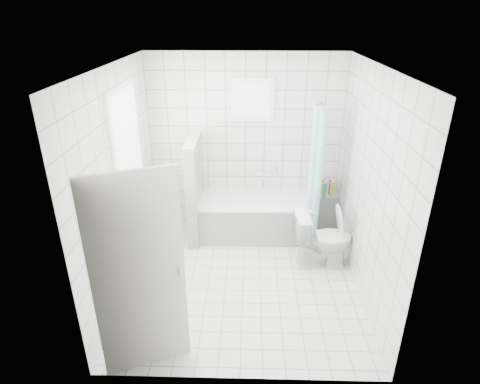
{
  "coord_description": "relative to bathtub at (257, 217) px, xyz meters",
  "views": [
    {
      "loc": [
        0.07,
        -4.14,
        3.13
      ],
      "look_at": [
        -0.05,
        0.35,
        1.05
      ],
      "focal_mm": 30.0,
      "sensor_mm": 36.0,
      "label": 1
    }
  ],
  "objects": [
    {
      "name": "tiled_ledge",
      "position": [
        1.05,
        0.25,
        -0.02
      ],
      "size": [
        0.4,
        0.24,
        0.55
      ],
      "primitive_type": "cube",
      "color": "white",
      "rests_on": "ground"
    },
    {
      "name": "wall_right",
      "position": [
        1.22,
        -1.12,
        1.01
      ],
      "size": [
        0.02,
        3.0,
        2.6
      ],
      "primitive_type": "cube",
      "color": "white",
      "rests_on": "ground"
    },
    {
      "name": "toilet",
      "position": [
        0.85,
        -0.78,
        0.1
      ],
      "size": [
        0.79,
        0.5,
        0.77
      ],
      "primitive_type": "imported",
      "rotation": [
        0.0,
        0.0,
        1.66
      ],
      "color": "white",
      "rests_on": "ground"
    },
    {
      "name": "ledge_bottles",
      "position": [
        1.05,
        0.23,
        0.37
      ],
      "size": [
        0.19,
        0.19,
        0.23
      ],
      "color": "#2617BD",
      "rests_on": "tiled_ledge"
    },
    {
      "name": "curtain_rod",
      "position": [
        0.77,
        -0.02,
        1.71
      ],
      "size": [
        0.02,
        0.8,
        0.02
      ],
      "primitive_type": "cylinder",
      "rotation": [
        1.57,
        0.0,
        0.0
      ],
      "color": "silver",
      "rests_on": "wall_back"
    },
    {
      "name": "sill_bottles",
      "position": [
        -1.48,
        -0.96,
        0.71
      ],
      "size": [
        0.16,
        0.77,
        0.26
      ],
      "color": "#D5528B",
      "rests_on": "window_sill"
    },
    {
      "name": "shower_curtain",
      "position": [
        0.77,
        -0.16,
        0.81
      ],
      "size": [
        0.14,
        0.48,
        1.78
      ],
      "primitive_type": null,
      "color": "#45CBC1",
      "rests_on": "curtain_rod"
    },
    {
      "name": "window_sill",
      "position": [
        -1.49,
        -0.82,
        0.57
      ],
      "size": [
        0.18,
        1.02,
        0.08
      ],
      "primitive_type": "cube",
      "color": "white",
      "rests_on": "wall_left"
    },
    {
      "name": "tub_faucet",
      "position": [
        0.1,
        0.33,
        0.56
      ],
      "size": [
        0.18,
        0.06,
        0.06
      ],
      "primitive_type": "cube",
      "color": "silver",
      "rests_on": "wall_back"
    },
    {
      "name": "window_back",
      "position": [
        -0.08,
        0.33,
        1.66
      ],
      "size": [
        0.5,
        0.01,
        0.5
      ],
      "primitive_type": "cube",
      "color": "white",
      "rests_on": "wall_back"
    },
    {
      "name": "wall_front",
      "position": [
        -0.18,
        -2.62,
        1.01
      ],
      "size": [
        2.8,
        0.02,
        2.6
      ],
      "primitive_type": "cube",
      "color": "white",
      "rests_on": "ground"
    },
    {
      "name": "door",
      "position": [
        -1.06,
        -2.45,
        0.71
      ],
      "size": [
        0.76,
        0.34,
        2.0
      ],
      "primitive_type": "cube",
      "rotation": [
        0.0,
        0.0,
        -1.19
      ],
      "color": "silver",
      "rests_on": "ground"
    },
    {
      "name": "window_left",
      "position": [
        -1.53,
        -0.82,
        1.31
      ],
      "size": [
        0.01,
        0.9,
        1.4
      ],
      "primitive_type": "cube",
      "color": "white",
      "rests_on": "wall_left"
    },
    {
      "name": "ground",
      "position": [
        -0.18,
        -1.12,
        -0.29
      ],
      "size": [
        3.0,
        3.0,
        0.0
      ],
      "primitive_type": "plane",
      "color": "white",
      "rests_on": "ground"
    },
    {
      "name": "bathtub",
      "position": [
        0.0,
        0.0,
        0.0
      ],
      "size": [
        1.66,
        0.77,
        0.58
      ],
      "color": "white",
      "rests_on": "ground"
    },
    {
      "name": "wall_back",
      "position": [
        -0.18,
        0.38,
        1.01
      ],
      "size": [
        2.8,
        0.02,
        2.6
      ],
      "primitive_type": "cube",
      "color": "white",
      "rests_on": "ground"
    },
    {
      "name": "partition_wall",
      "position": [
        -0.9,
        -0.05,
        0.46
      ],
      "size": [
        0.15,
        0.85,
        1.5
      ],
      "primitive_type": "cube",
      "color": "white",
      "rests_on": "ground"
    },
    {
      "name": "ceiling",
      "position": [
        -0.18,
        -1.12,
        2.31
      ],
      "size": [
        3.0,
        3.0,
        0.0
      ],
      "primitive_type": "plane",
      "rotation": [
        3.14,
        0.0,
        0.0
      ],
      "color": "white",
      "rests_on": "ground"
    },
    {
      "name": "wall_left",
      "position": [
        -1.58,
        -1.12,
        1.01
      ],
      "size": [
        0.02,
        3.0,
        2.6
      ],
      "primitive_type": "cube",
      "color": "white",
      "rests_on": "ground"
    }
  ]
}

